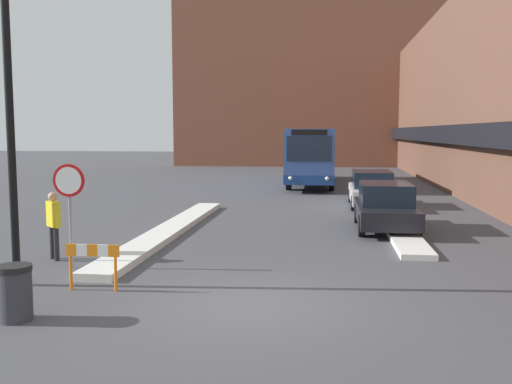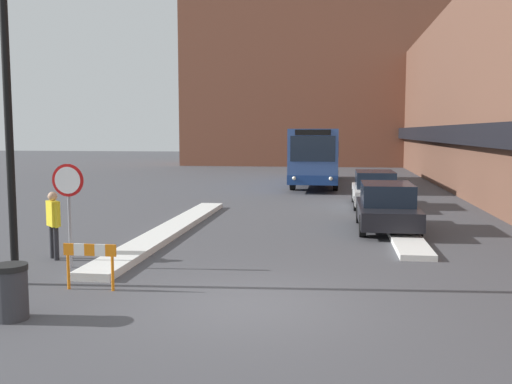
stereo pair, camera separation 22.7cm
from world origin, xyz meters
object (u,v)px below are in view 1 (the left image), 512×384
object	(u,v)px
parked_car_middle	(372,189)
construction_barricade	(93,258)
street_lamp	(21,80)
trash_bin	(15,293)
city_bus	(312,154)
parked_car_front	(385,206)
stop_sign	(69,193)
pedestrian	(54,219)

from	to	relation	value
parked_car_middle	construction_barricade	size ratio (longest dim) A/B	4.12
street_lamp	trash_bin	size ratio (longest dim) A/B	7.21
parked_car_middle	trash_bin	bearing A→B (deg)	-114.04
city_bus	parked_car_middle	size ratio (longest dim) A/B	2.63
parked_car_middle	city_bus	bearing A→B (deg)	105.60
city_bus	trash_bin	world-z (taller)	city_bus
city_bus	parked_car_front	distance (m)	16.26
parked_car_front	parked_car_middle	xyz separation A→B (m)	(0.00, 5.87, -0.01)
trash_bin	construction_barricade	distance (m)	1.99
parked_car_front	construction_barricade	world-z (taller)	parked_car_front
parked_car_middle	parked_car_front	bearing A→B (deg)	-90.00
street_lamp	stop_sign	bearing A→B (deg)	82.86
parked_car_front	construction_barricade	distance (m)	10.37
parked_car_front	stop_sign	size ratio (longest dim) A/B	1.77
parked_car_middle	construction_barricade	xyz separation A→B (m)	(-6.51, -13.95, -0.08)
stop_sign	pedestrian	size ratio (longest dim) A/B	1.44
city_bus	stop_sign	distance (m)	22.84
city_bus	construction_barricade	size ratio (longest dim) A/B	10.86
stop_sign	street_lamp	size ratio (longest dim) A/B	0.36
construction_barricade	stop_sign	bearing A→B (deg)	126.13
city_bus	trash_bin	size ratio (longest dim) A/B	12.58
parked_car_front	construction_barricade	xyz separation A→B (m)	(-6.51, -8.07, -0.09)
trash_bin	construction_barricade	size ratio (longest dim) A/B	0.86
parked_car_front	trash_bin	bearing A→B (deg)	-125.33
parked_car_middle	construction_barricade	distance (m)	15.39
street_lamp	parked_car_middle	bearing A→B (deg)	59.85
street_lamp	trash_bin	xyz separation A→B (m)	(0.91, -2.10, -3.73)
parked_car_middle	trash_bin	xyz separation A→B (m)	(-7.07, -15.85, -0.27)
stop_sign	construction_barricade	xyz separation A→B (m)	(1.28, -1.75, -1.10)
pedestrian	construction_barricade	distance (m)	3.30
street_lamp	pedestrian	size ratio (longest dim) A/B	4.04
stop_sign	construction_barricade	bearing A→B (deg)	-53.87
city_bus	stop_sign	xyz separation A→B (m)	(-4.97, -22.30, -0.04)
stop_sign	construction_barricade	world-z (taller)	stop_sign
construction_barricade	parked_car_middle	bearing A→B (deg)	64.97
city_bus	pedestrian	bearing A→B (deg)	-105.03
parked_car_front	street_lamp	bearing A→B (deg)	-135.40
stop_sign	pedestrian	xyz separation A→B (m)	(-0.81, 0.78, -0.75)
city_bus	pedestrian	xyz separation A→B (m)	(-5.77, -21.51, -0.80)
city_bus	pedestrian	world-z (taller)	city_bus
trash_bin	parked_car_front	bearing A→B (deg)	54.67
parked_car_middle	street_lamp	bearing A→B (deg)	-120.15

